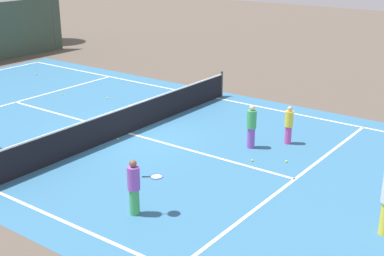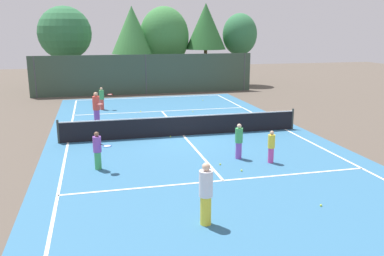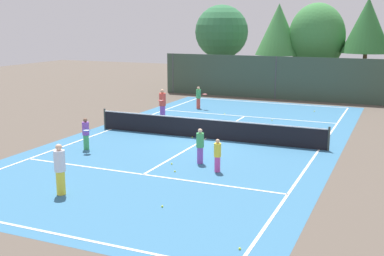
% 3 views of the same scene
% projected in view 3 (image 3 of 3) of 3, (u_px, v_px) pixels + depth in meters
% --- Properties ---
extents(ground_plane, '(80.00, 80.00, 0.00)m').
position_uv_depth(ground_plane, '(206.00, 139.00, 24.16)').
color(ground_plane, brown).
extents(court_surface, '(13.00, 25.00, 0.01)m').
position_uv_depth(court_surface, '(206.00, 139.00, 24.16)').
color(court_surface, teal).
rests_on(court_surface, ground_plane).
extents(tennis_net, '(11.90, 0.10, 1.10)m').
position_uv_depth(tennis_net, '(206.00, 129.00, 24.05)').
color(tennis_net, '#333833').
rests_on(tennis_net, ground_plane).
extents(perimeter_fence, '(18.00, 0.12, 3.20)m').
position_uv_depth(perimeter_fence, '(276.00, 78.00, 36.38)').
color(perimeter_fence, '#384C3D').
rests_on(perimeter_fence, ground_plane).
extents(tree_0, '(4.41, 4.13, 7.17)m').
position_uv_depth(tree_0, '(317.00, 37.00, 38.34)').
color(tree_0, brown).
rests_on(tree_0, ground_plane).
extents(tree_1, '(4.72, 4.72, 7.20)m').
position_uv_depth(tree_1, '(222.00, 32.00, 43.34)').
color(tree_1, brown).
rests_on(tree_1, ground_plane).
extents(tree_2, '(3.67, 3.67, 7.47)m').
position_uv_depth(tree_2, '(367.00, 26.00, 36.30)').
color(tree_2, brown).
rests_on(tree_2, ground_plane).
extents(tree_3, '(3.63, 3.63, 7.13)m').
position_uv_depth(tree_3, '(279.00, 30.00, 38.81)').
color(tree_3, brown).
rests_on(tree_3, ground_plane).
extents(player_0, '(0.59, 0.97, 1.83)m').
position_uv_depth(player_0, '(163.00, 104.00, 28.58)').
color(player_0, purple).
rests_on(player_0, ground_plane).
extents(player_1, '(0.37, 0.37, 1.74)m').
position_uv_depth(player_1, '(60.00, 169.00, 16.12)').
color(player_1, yellow).
rests_on(player_1, ground_plane).
extents(player_2, '(0.74, 0.81, 1.45)m').
position_uv_depth(player_2, '(86.00, 133.00, 21.92)').
color(player_2, '#3FA559').
rests_on(player_2, ground_plane).
extents(player_3, '(0.31, 0.31, 1.45)m').
position_uv_depth(player_3, '(200.00, 146.00, 19.76)').
color(player_3, purple).
rests_on(player_3, ground_plane).
extents(player_4, '(0.28, 0.28, 1.30)m').
position_uv_depth(player_4, '(217.00, 155.00, 18.65)').
color(player_4, '#D14799').
rests_on(player_4, ground_plane).
extents(player_5, '(0.89, 0.53, 1.47)m').
position_uv_depth(player_5, '(199.00, 97.00, 32.53)').
color(player_5, '#E54C3F').
rests_on(player_5, ground_plane).
extents(ball_crate, '(0.38, 0.37, 0.43)m').
position_uv_depth(ball_crate, '(185.00, 129.00, 25.60)').
color(ball_crate, blue).
rests_on(ball_crate, ground_plane).
extents(tennis_ball_0, '(0.07, 0.07, 0.07)m').
position_uv_depth(tennis_ball_0, '(240.00, 249.00, 12.31)').
color(tennis_ball_0, '#CCE533').
rests_on(tennis_ball_0, ground_plane).
extents(tennis_ball_1, '(0.07, 0.07, 0.07)m').
position_uv_depth(tennis_ball_1, '(162.00, 206.00, 15.14)').
color(tennis_ball_1, '#CCE533').
rests_on(tennis_ball_1, ground_plane).
extents(tennis_ball_2, '(0.07, 0.07, 0.07)m').
position_uv_depth(tennis_ball_2, '(175.00, 171.00, 18.72)').
color(tennis_ball_2, '#CCE533').
rests_on(tennis_ball_2, ground_plane).
extents(tennis_ball_3, '(0.07, 0.07, 0.07)m').
position_uv_depth(tennis_ball_3, '(272.00, 120.00, 28.54)').
color(tennis_ball_3, '#CCE533').
rests_on(tennis_ball_3, ground_plane).
extents(tennis_ball_4, '(0.07, 0.07, 0.07)m').
position_uv_depth(tennis_ball_4, '(172.00, 164.00, 19.72)').
color(tennis_ball_4, '#CCE533').
rests_on(tennis_ball_4, ground_plane).
extents(tennis_ball_5, '(0.07, 0.07, 0.07)m').
position_uv_depth(tennis_ball_5, '(158.00, 127.00, 26.63)').
color(tennis_ball_5, '#CCE533').
rests_on(tennis_ball_5, ground_plane).
extents(tennis_ball_6, '(0.07, 0.07, 0.07)m').
position_uv_depth(tennis_ball_6, '(225.00, 114.00, 30.51)').
color(tennis_ball_6, '#CCE533').
rests_on(tennis_ball_6, ground_plane).
extents(tennis_ball_7, '(0.07, 0.07, 0.07)m').
position_uv_depth(tennis_ball_7, '(277.00, 128.00, 26.44)').
color(tennis_ball_7, '#CCE533').
rests_on(tennis_ball_7, ground_plane).
extents(tennis_ball_8, '(0.07, 0.07, 0.07)m').
position_uv_depth(tennis_ball_8, '(191.00, 128.00, 26.51)').
color(tennis_ball_8, '#CCE533').
rests_on(tennis_ball_8, ground_plane).
extents(tennis_ball_9, '(0.07, 0.07, 0.07)m').
position_uv_depth(tennis_ball_9, '(192.00, 137.00, 24.28)').
color(tennis_ball_9, '#CCE533').
rests_on(tennis_ball_9, ground_plane).
extents(tennis_ball_10, '(0.07, 0.07, 0.07)m').
position_uv_depth(tennis_ball_10, '(314.00, 111.00, 31.44)').
color(tennis_ball_10, '#CCE533').
rests_on(tennis_ball_10, ground_plane).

